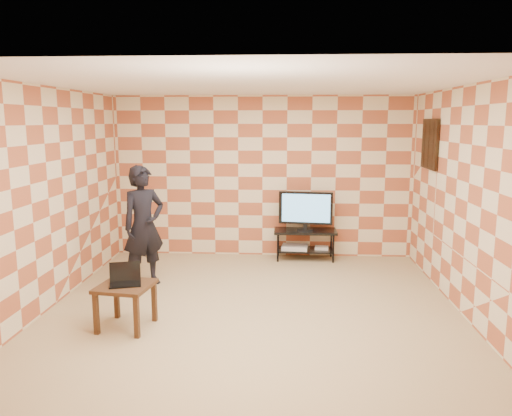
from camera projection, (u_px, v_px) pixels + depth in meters
The scene contains 14 objects.
floor at pixel (253, 308), 6.16m from camera, with size 5.00×5.00×0.00m, color tan.
wall_back at pixel (262, 177), 8.39m from camera, with size 5.00×0.02×2.70m, color beige.
wall_front at pixel (231, 256), 3.47m from camera, with size 5.00×0.02×2.70m, color beige.
wall_left at pixel (49, 198), 6.07m from camera, with size 0.02×5.00×2.70m, color beige.
wall_right at pixel (468, 202), 5.79m from camera, with size 0.02×5.00×2.70m, color beige.
ceiling at pixel (253, 84), 5.70m from camera, with size 5.00×5.00×0.02m, color white.
wall_art at pixel (430, 144), 7.21m from camera, with size 0.04×0.72×0.72m.
tv_stand at pixel (305, 238), 8.27m from camera, with size 1.02×0.46×0.50m.
tv at pixel (306, 209), 8.19m from camera, with size 0.88×0.20×0.64m.
dvd_player at pixel (295, 247), 8.29m from camera, with size 0.42×0.30×0.07m, color silver.
game_console at pixel (322, 248), 8.29m from camera, with size 0.22×0.16×0.05m, color silver.
side_table at pixel (125, 292), 5.51m from camera, with size 0.64×0.64×0.50m.
laptop at pixel (125, 279), 5.52m from camera, with size 0.40×0.35×0.23m.
person at pixel (144, 226), 6.92m from camera, with size 0.61×0.40×1.68m, color black.
Camera 1 is at (0.37, -5.85, 2.28)m, focal length 35.00 mm.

